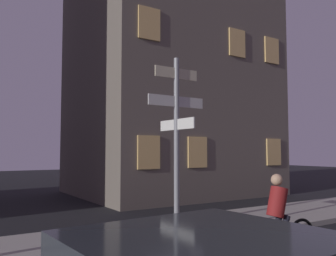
# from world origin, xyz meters

# --- Properties ---
(sidewalk_kerb) EXTENTS (40.00, 2.72, 0.14)m
(sidewalk_kerb) POSITION_xyz_m (0.00, 7.23, 0.07)
(sidewalk_kerb) COLOR #9E9991
(sidewalk_kerb) RESTS_ON ground_plane
(signpost) EXTENTS (1.47, 1.34, 4.02)m
(signpost) POSITION_xyz_m (1.28, 6.45, 2.49)
(signpost) COLOR gray
(signpost) RESTS_ON sidewalk_kerb
(cyclist) EXTENTS (1.82, 0.34, 1.61)m
(cyclist) POSITION_xyz_m (2.22, 4.38, 0.75)
(cyclist) COLOR black
(cyclist) RESTS_ON ground_plane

